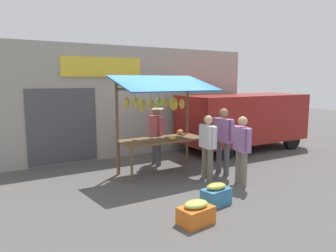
{
  "coord_description": "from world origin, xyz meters",
  "views": [
    {
      "loc": [
        4.05,
        7.0,
        2.39
      ],
      "look_at": [
        0.0,
        0.3,
        1.25
      ],
      "focal_mm": 34.22,
      "sensor_mm": 36.0,
      "label": 1
    }
  ],
  "objects_px": {
    "shopper_with_ponytail": "(223,136)",
    "produce_crate_side": "(196,213)",
    "vendor_with_sunhat": "(156,131)",
    "parked_van": "(240,117)",
    "market_stall": "(161,112)",
    "shopper_in_grey_tee": "(208,143)",
    "produce_crate_near": "(216,195)",
    "shopper_in_striped_shirt": "(242,146)"
  },
  "relations": [
    {
      "from": "vendor_with_sunhat",
      "to": "produce_crate_near",
      "type": "relative_size",
      "value": 2.71
    },
    {
      "from": "parked_van",
      "to": "market_stall",
      "type": "bearing_deg",
      "value": 14.91
    },
    {
      "from": "market_stall",
      "to": "shopper_with_ponytail",
      "type": "relative_size",
      "value": 1.49
    },
    {
      "from": "shopper_in_striped_shirt",
      "to": "produce_crate_near",
      "type": "xyz_separation_m",
      "value": [
        1.27,
        0.65,
        -0.71
      ]
    },
    {
      "from": "produce_crate_side",
      "to": "shopper_with_ponytail",
      "type": "bearing_deg",
      "value": -139.03
    },
    {
      "from": "shopper_in_grey_tee",
      "to": "produce_crate_near",
      "type": "relative_size",
      "value": 2.59
    },
    {
      "from": "shopper_in_grey_tee",
      "to": "shopper_with_ponytail",
      "type": "distance_m",
      "value": 0.61
    },
    {
      "from": "shopper_with_ponytail",
      "to": "produce_crate_side",
      "type": "height_order",
      "value": "shopper_with_ponytail"
    },
    {
      "from": "shopper_in_grey_tee",
      "to": "produce_crate_near",
      "type": "height_order",
      "value": "shopper_in_grey_tee"
    },
    {
      "from": "vendor_with_sunhat",
      "to": "produce_crate_side",
      "type": "xyz_separation_m",
      "value": [
        1.28,
        3.66,
        -0.77
      ]
    },
    {
      "from": "shopper_with_ponytail",
      "to": "produce_crate_near",
      "type": "bearing_deg",
      "value": 133.39
    },
    {
      "from": "shopper_in_striped_shirt",
      "to": "shopper_with_ponytail",
      "type": "distance_m",
      "value": 0.88
    },
    {
      "from": "market_stall",
      "to": "shopper_in_grey_tee",
      "type": "xyz_separation_m",
      "value": [
        -0.64,
        1.12,
        -0.69
      ]
    },
    {
      "from": "shopper_with_ponytail",
      "to": "market_stall",
      "type": "bearing_deg",
      "value": 48.46
    },
    {
      "from": "shopper_with_ponytail",
      "to": "shopper_in_grey_tee",
      "type": "bearing_deg",
      "value": 99.61
    },
    {
      "from": "market_stall",
      "to": "produce_crate_near",
      "type": "xyz_separation_m",
      "value": [
        0.22,
        2.5,
        -1.38
      ]
    },
    {
      "from": "vendor_with_sunhat",
      "to": "shopper_with_ponytail",
      "type": "xyz_separation_m",
      "value": [
        -0.99,
        1.68,
        0.02
      ]
    },
    {
      "from": "produce_crate_near",
      "to": "parked_van",
      "type": "bearing_deg",
      "value": -138.3
    },
    {
      "from": "market_stall",
      "to": "produce_crate_side",
      "type": "bearing_deg",
      "value": 70.66
    },
    {
      "from": "shopper_in_striped_shirt",
      "to": "produce_crate_side",
      "type": "relative_size",
      "value": 2.56
    },
    {
      "from": "shopper_with_ponytail",
      "to": "parked_van",
      "type": "distance_m",
      "value": 3.0
    },
    {
      "from": "shopper_with_ponytail",
      "to": "produce_crate_side",
      "type": "relative_size",
      "value": 2.74
    },
    {
      "from": "produce_crate_side",
      "to": "shopper_in_grey_tee",
      "type": "bearing_deg",
      "value": -132.34
    },
    {
      "from": "parked_van",
      "to": "shopper_with_ponytail",
      "type": "bearing_deg",
      "value": 39.82
    },
    {
      "from": "produce_crate_side",
      "to": "parked_van",
      "type": "bearing_deg",
      "value": -140.17
    },
    {
      "from": "shopper_in_striped_shirt",
      "to": "parked_van",
      "type": "height_order",
      "value": "parked_van"
    },
    {
      "from": "market_stall",
      "to": "shopper_in_striped_shirt",
      "type": "distance_m",
      "value": 2.23
    },
    {
      "from": "vendor_with_sunhat",
      "to": "shopper_in_grey_tee",
      "type": "height_order",
      "value": "vendor_with_sunhat"
    },
    {
      "from": "shopper_in_grey_tee",
      "to": "shopper_in_striped_shirt",
      "type": "height_order",
      "value": "shopper_in_striped_shirt"
    },
    {
      "from": "shopper_in_striped_shirt",
      "to": "produce_crate_side",
      "type": "bearing_deg",
      "value": 134.22
    },
    {
      "from": "shopper_in_striped_shirt",
      "to": "vendor_with_sunhat",
      "type": "bearing_deg",
      "value": 33.67
    },
    {
      "from": "market_stall",
      "to": "vendor_with_sunhat",
      "type": "bearing_deg",
      "value": -109.32
    },
    {
      "from": "shopper_in_grey_tee",
      "to": "shopper_in_striped_shirt",
      "type": "bearing_deg",
      "value": -144.75
    },
    {
      "from": "shopper_in_grey_tee",
      "to": "parked_van",
      "type": "distance_m",
      "value": 3.55
    },
    {
      "from": "shopper_in_striped_shirt",
      "to": "shopper_in_grey_tee",
      "type": "bearing_deg",
      "value": 44.95
    },
    {
      "from": "market_stall",
      "to": "produce_crate_near",
      "type": "height_order",
      "value": "market_stall"
    },
    {
      "from": "shopper_in_grey_tee",
      "to": "parked_van",
      "type": "height_order",
      "value": "parked_van"
    },
    {
      "from": "shopper_in_striped_shirt",
      "to": "shopper_with_ponytail",
      "type": "relative_size",
      "value": 0.94
    },
    {
      "from": "shopper_in_striped_shirt",
      "to": "market_stall",
      "type": "bearing_deg",
      "value": 45.45
    },
    {
      "from": "vendor_with_sunhat",
      "to": "shopper_in_striped_shirt",
      "type": "xyz_separation_m",
      "value": [
        -0.81,
        2.54,
        -0.06
      ]
    },
    {
      "from": "vendor_with_sunhat",
      "to": "parked_van",
      "type": "bearing_deg",
      "value": 96.9
    },
    {
      "from": "vendor_with_sunhat",
      "to": "produce_crate_side",
      "type": "relative_size",
      "value": 2.65
    }
  ]
}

